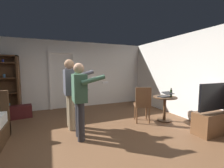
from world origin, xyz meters
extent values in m
plane|color=brown|center=(0.00, 0.00, 0.00)|extent=(6.88, 6.88, 0.00)
cube|color=silver|center=(0.00, 3.00, 1.26)|extent=(6.50, 0.12, 2.52)
cube|color=silver|center=(3.19, 0.00, 1.26)|extent=(0.12, 6.12, 2.52)
cube|color=white|center=(-0.60, 2.92, 1.02)|extent=(0.08, 0.08, 2.05)
cube|color=white|center=(0.25, 2.92, 1.02)|extent=(0.08, 0.08, 2.05)
cube|color=white|center=(-0.17, 2.92, 2.09)|extent=(0.93, 0.08, 0.08)
cube|color=brown|center=(-1.54, 2.74, 0.96)|extent=(0.06, 0.32, 1.92)
cube|color=brown|center=(-1.99, 2.74, 1.90)|extent=(0.96, 0.32, 0.04)
cube|color=brown|center=(-1.99, 2.89, 0.96)|extent=(0.96, 0.02, 1.92)
cube|color=brown|center=(-1.99, 2.74, 0.24)|extent=(0.90, 0.32, 0.03)
cylinder|color=#57AEC8|center=(-1.86, 2.74, 0.32)|extent=(0.08, 0.08, 0.13)
cube|color=brown|center=(-1.99, 2.74, 0.72)|extent=(0.90, 0.32, 0.03)
cube|color=brown|center=(-1.99, 2.74, 1.20)|extent=(0.90, 0.32, 0.03)
cylinder|color=#3D6897|center=(-1.92, 2.74, 1.27)|extent=(0.07, 0.07, 0.11)
cube|color=brown|center=(-1.99, 2.74, 1.68)|extent=(0.90, 0.32, 0.03)
cylinder|color=#3441B8|center=(-1.93, 2.74, 1.74)|extent=(0.05, 0.05, 0.09)
cube|color=brown|center=(2.83, -0.73, 0.25)|extent=(0.97, 0.40, 0.51)
cube|color=black|center=(2.83, -0.75, 0.86)|extent=(1.06, 0.05, 0.61)
cube|color=#354AA0|center=(2.83, -0.72, 0.86)|extent=(1.00, 0.01, 0.55)
cylinder|color=#4C331E|center=(2.39, 0.36, 0.33)|extent=(0.08, 0.08, 0.67)
cylinder|color=#4C331E|center=(2.39, 0.36, 0.01)|extent=(0.40, 0.40, 0.03)
cylinder|color=#4C331E|center=(2.39, 0.36, 0.68)|extent=(0.66, 0.66, 0.03)
cube|color=black|center=(2.36, 0.36, 0.71)|extent=(0.35, 0.26, 0.02)
cube|color=black|center=(2.38, 0.24, 0.82)|extent=(0.35, 0.24, 0.06)
cube|color=#2D435C|center=(2.38, 0.25, 0.82)|extent=(0.31, 0.21, 0.05)
cylinder|color=#2C3C1F|center=(2.53, 0.28, 0.80)|extent=(0.06, 0.06, 0.20)
cylinder|color=#2C3C1F|center=(2.53, 0.28, 0.93)|extent=(0.03, 0.03, 0.05)
cylinder|color=brown|center=(1.98, 0.66, 0.23)|extent=(0.04, 0.04, 0.45)
cylinder|color=brown|center=(1.67, 0.80, 0.23)|extent=(0.04, 0.04, 0.45)
cylinder|color=brown|center=(1.85, 0.35, 0.23)|extent=(0.04, 0.04, 0.45)
cylinder|color=brown|center=(1.54, 0.48, 0.23)|extent=(0.04, 0.04, 0.45)
cube|color=brown|center=(1.76, 0.57, 0.47)|extent=(0.55, 0.55, 0.04)
cube|color=brown|center=(1.70, 0.42, 0.74)|extent=(0.40, 0.20, 0.50)
cylinder|color=#333338|center=(-0.05, 0.33, 0.40)|extent=(0.15, 0.15, 0.81)
cylinder|color=#333338|center=(-0.05, 0.09, 0.40)|extent=(0.15, 0.15, 0.81)
cube|color=#3F664C|center=(-0.05, 0.21, 1.09)|extent=(0.26, 0.44, 0.57)
sphere|color=tan|center=(-0.05, 0.21, 1.50)|extent=(0.22, 0.22, 0.22)
cylinder|color=#3F664C|center=(0.04, 0.45, 1.19)|extent=(0.32, 0.09, 0.46)
cylinder|color=#3F664C|center=(0.19, -0.04, 1.27)|extent=(0.48, 0.10, 0.20)
cube|color=white|center=(0.42, -0.06, 1.21)|extent=(0.12, 0.04, 0.04)
cylinder|color=tan|center=(-0.16, 0.98, 0.43)|extent=(0.15, 0.15, 0.86)
cylinder|color=tan|center=(-0.16, 0.73, 0.43)|extent=(0.15, 0.15, 0.86)
cube|color=#4C4C56|center=(-0.16, 0.85, 1.17)|extent=(0.27, 0.46, 0.61)
sphere|color=#936B4C|center=(-0.16, 0.85, 1.60)|extent=(0.23, 0.23, 0.23)
cylinder|color=#4C4C56|center=(-0.08, 1.11, 1.28)|extent=(0.34, 0.10, 0.49)
cylinder|color=#4C4C56|center=(0.11, 0.61, 1.35)|extent=(0.54, 0.11, 0.22)
cube|color=white|center=(0.38, 0.59, 1.28)|extent=(0.12, 0.04, 0.04)
cube|color=#4C1919|center=(-1.47, 2.25, 0.19)|extent=(0.67, 0.40, 0.38)
camera|label=1|loc=(-0.61, -2.86, 1.48)|focal=23.72mm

